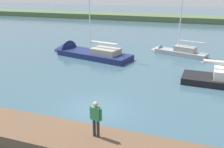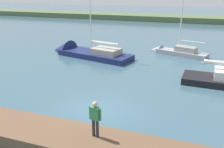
% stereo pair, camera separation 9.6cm
% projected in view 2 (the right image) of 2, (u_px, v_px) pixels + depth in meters
% --- Properties ---
extents(ground_plane, '(200.00, 200.00, 0.00)m').
position_uv_depth(ground_plane, '(96.00, 109.00, 15.66)').
color(ground_plane, '#385666').
extents(far_shoreline, '(180.00, 8.00, 2.40)m').
position_uv_depth(far_shoreline, '(177.00, 21.00, 58.34)').
color(far_shoreline, '#4C603D').
rests_on(far_shoreline, ground_plane).
extents(dock_pier, '(20.95, 2.46, 0.68)m').
position_uv_depth(dock_pier, '(62.00, 139.00, 11.94)').
color(dock_pier, brown).
rests_on(dock_pier, ground_plane).
extents(sailboat_outer_mooring, '(10.63, 5.01, 11.74)m').
position_uv_depth(sailboat_outer_mooring, '(81.00, 53.00, 28.25)').
color(sailboat_outer_mooring, navy).
rests_on(sailboat_outer_mooring, ground_plane).
extents(sailboat_inner_slip, '(6.94, 3.57, 7.88)m').
position_uv_depth(sailboat_inner_slip, '(175.00, 53.00, 28.49)').
color(sailboat_inner_slip, gray).
rests_on(sailboat_inner_slip, ground_plane).
extents(person_on_dock, '(0.65, 0.31, 1.76)m').
position_uv_depth(person_on_dock, '(95.00, 117.00, 11.20)').
color(person_on_dock, '#28282D').
rests_on(person_on_dock, dock_pier).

